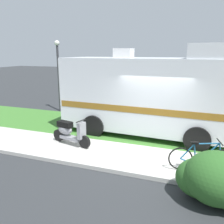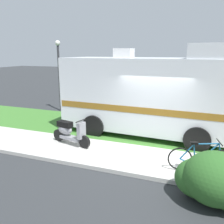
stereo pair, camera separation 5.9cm
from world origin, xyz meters
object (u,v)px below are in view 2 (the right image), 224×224
object	(u,v)px
motorhome_rv	(150,93)
bicycle	(200,158)
scooter	(69,132)
street_lamp_post	(59,69)

from	to	relation	value
motorhome_rv	bicycle	size ratio (longest dim) A/B	3.97
scooter	motorhome_rv	bearing A→B (deg)	44.60
motorhome_rv	street_lamp_post	size ratio (longest dim) A/B	1.72
bicycle	scooter	bearing A→B (deg)	173.27
motorhome_rv	bicycle	xyz separation A→B (m)	(2.01, -2.81, -1.21)
motorhome_rv	street_lamp_post	xyz separation A→B (m)	(-5.54, 2.23, 0.69)
bicycle	street_lamp_post	world-z (taller)	street_lamp_post
motorhome_rv	scooter	xyz separation A→B (m)	(-2.33, -2.30, -1.13)
motorhome_rv	street_lamp_post	distance (m)	6.01
scooter	street_lamp_post	xyz separation A→B (m)	(-3.21, 4.53, 1.82)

